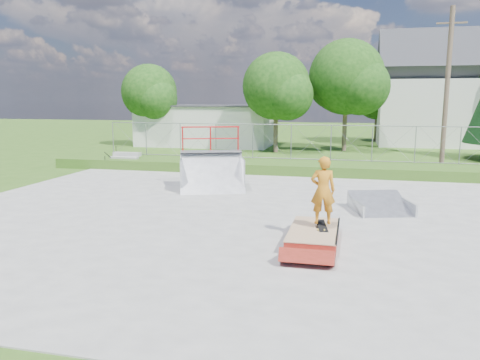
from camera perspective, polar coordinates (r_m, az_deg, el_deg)
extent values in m
plane|color=#315719|center=(14.10, 0.72, -4.82)|extent=(120.00, 120.00, 0.00)
cube|color=gray|center=(14.09, 0.72, -4.74)|extent=(20.00, 16.00, 0.04)
cube|color=#315719|center=(23.24, 5.88, 1.58)|extent=(24.00, 3.00, 0.50)
cube|color=maroon|center=(11.94, 8.96, -6.81)|extent=(1.17, 2.44, 0.34)
cube|color=tan|center=(11.89, 8.99, -5.97)|extent=(1.19, 2.46, 0.02)
cube|color=black|center=(12.00, 9.95, -5.56)|extent=(0.38, 0.82, 0.13)
imported|color=#C17419|center=(11.81, 10.07, -1.58)|extent=(0.68, 0.50, 1.70)
cube|color=beige|center=(37.03, -3.90, 6.62)|extent=(10.00, 6.00, 3.00)
cube|color=beige|center=(39.77, 22.31, 7.58)|extent=(8.00, 6.00, 5.00)
cube|color=#323338|center=(39.83, 22.63, 12.46)|extent=(8.40, 6.08, 6.08)
cylinder|color=brown|center=(25.71, 23.90, 9.98)|extent=(0.24, 0.24, 8.00)
cylinder|color=brown|center=(31.79, 4.37, 5.59)|extent=(0.30, 0.30, 2.45)
sphere|color=#133B10|center=(31.71, 4.44, 11.34)|extent=(4.48, 4.48, 4.48)
sphere|color=#133B10|center=(31.02, 5.82, 10.32)|extent=(3.36, 3.36, 3.36)
cylinder|color=brown|center=(33.38, 12.61, 5.88)|extent=(0.30, 0.30, 2.80)
sphere|color=#133B10|center=(33.34, 12.85, 12.14)|extent=(5.12, 5.12, 5.12)
sphere|color=#133B10|center=(32.68, 14.51, 11.00)|extent=(3.84, 3.84, 3.84)
cylinder|color=brown|center=(36.60, -10.85, 5.86)|extent=(0.30, 0.30, 2.27)
sphere|color=#133B10|center=(36.53, -11.00, 10.49)|extent=(4.16, 4.16, 4.16)
sphere|color=#133B10|center=(35.73, -10.17, 9.70)|extent=(3.12, 3.12, 3.12)
cylinder|color=brown|center=(41.43, 16.26, 5.97)|extent=(0.30, 0.30, 2.10)
sphere|color=#133B10|center=(41.35, 16.45, 9.74)|extent=(3.84, 3.84, 3.84)
sphere|color=#133B10|center=(40.92, 17.46, 9.02)|extent=(2.88, 2.88, 2.88)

